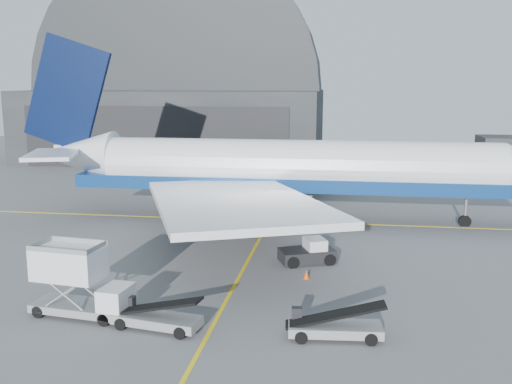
% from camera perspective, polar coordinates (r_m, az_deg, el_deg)
% --- Properties ---
extents(ground, '(200.00, 200.00, 0.00)m').
position_cam_1_polar(ground, '(36.75, -2.67, -10.24)').
color(ground, '#565659').
rests_on(ground, ground).
extents(taxi_lines, '(80.00, 42.12, 0.02)m').
position_cam_1_polar(taxi_lines, '(48.61, 0.24, -4.93)').
color(taxi_lines, yellow).
rests_on(taxi_lines, ground).
extents(hangar, '(50.00, 28.30, 28.00)m').
position_cam_1_polar(hangar, '(102.75, -7.78, 8.68)').
color(hangar, black).
rests_on(hangar, ground).
extents(airliner, '(52.00, 50.43, 18.25)m').
position_cam_1_polar(airliner, '(55.24, 2.17, 2.39)').
color(airliner, white).
rests_on(airliner, ground).
extents(catering_truck, '(6.06, 2.86, 4.01)m').
position_cam_1_polar(catering_truck, '(34.56, -17.40, -8.55)').
color(catering_truck, gray).
rests_on(catering_truck, ground).
extents(pushback_tug, '(4.56, 3.58, 1.86)m').
position_cam_1_polar(pushback_tug, '(43.02, 5.29, -6.12)').
color(pushback_tug, black).
rests_on(pushback_tug, ground).
extents(belt_loader_a, '(5.32, 2.53, 1.99)m').
position_cam_1_polar(belt_loader_a, '(32.33, -9.98, -12.27)').
color(belt_loader_a, gray).
rests_on(belt_loader_a, ground).
extents(belt_loader_b, '(5.30, 2.20, 1.99)m').
position_cam_1_polar(belt_loader_b, '(31.04, 7.80, -13.20)').
color(belt_loader_b, gray).
rests_on(belt_loader_b, ground).
extents(traffic_cone, '(0.41, 0.41, 0.59)m').
position_cam_1_polar(traffic_cone, '(39.65, 5.06, -8.24)').
color(traffic_cone, '#E94207').
rests_on(traffic_cone, ground).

